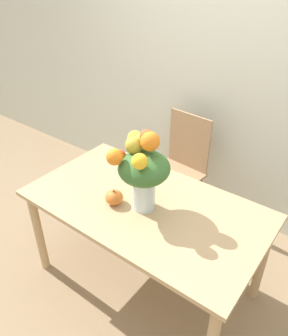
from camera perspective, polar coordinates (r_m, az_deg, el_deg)
The scene contains 6 objects.
ground_plane at distance 2.57m, azimuth 0.12°, elevation -18.89°, with size 12.00×12.00×0.00m, color #8E7556.
wall_back at distance 2.69m, azimuth 15.75°, elevation 17.21°, with size 8.00×0.06×2.70m.
dining_table at distance 2.11m, azimuth 0.14°, elevation -8.02°, with size 1.49×0.84×0.73m.
flower_vase at distance 1.86m, azimuth -0.30°, elevation -0.08°, with size 0.33×0.32×0.50m.
pumpkin at distance 2.03m, azimuth -5.22°, elevation -5.12°, with size 0.11×0.11×0.10m.
dining_chair_near_window at distance 2.81m, azimuth 6.03°, elevation -0.17°, with size 0.46×0.46×0.96m.
Camera 1 is at (0.97, -1.28, 2.00)m, focal length 35.00 mm.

